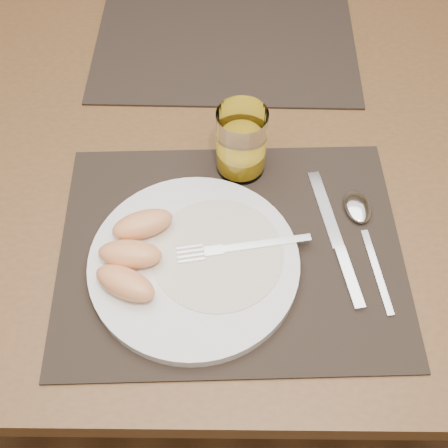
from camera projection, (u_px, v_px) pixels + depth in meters
ground at (221, 326)px, 1.49m from camera, size 5.00×5.00×0.00m
table at (219, 164)px, 0.94m from camera, size 1.40×0.90×0.75m
placemat_near at (231, 250)px, 0.74m from camera, size 0.46×0.37×0.00m
placemat_far at (226, 36)px, 0.99m from camera, size 0.46×0.36×0.00m
plate at (194, 263)px, 0.72m from camera, size 0.27×0.27×0.02m
plate_dressing at (217, 253)px, 0.72m from camera, size 0.17×0.17×0.00m
fork at (232, 248)px, 0.72m from camera, size 0.17×0.05×0.00m
knife at (339, 247)px, 0.74m from camera, size 0.06×0.22×0.01m
spoon at (360, 216)px, 0.76m from camera, size 0.05×0.19×0.01m
juice_glass at (241, 145)px, 0.78m from camera, size 0.07×0.07×0.11m
grapefruit_wedges at (133, 253)px, 0.70m from camera, size 0.10×0.15×0.03m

